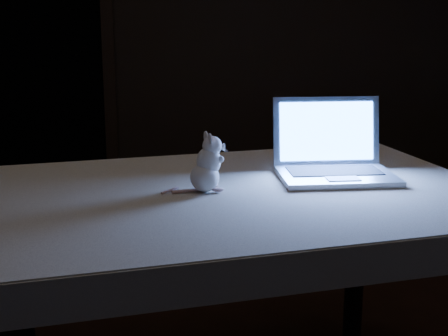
{
  "coord_description": "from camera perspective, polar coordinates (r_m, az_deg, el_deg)",
  "views": [
    {
      "loc": [
        -0.37,
        -1.89,
        1.38
      ],
      "look_at": [
        -0.13,
        0.05,
        0.9
      ],
      "focal_mm": 52.0,
      "sensor_mm": 36.0,
      "label": 1
    }
  ],
  "objects": [
    {
      "name": "table",
      "position": [
        2.18,
        0.44,
        -12.69
      ],
      "size": [
        1.68,
        1.23,
        0.82
      ],
      "primitive_type": null,
      "rotation": [
        0.0,
        0.0,
        0.16
      ],
      "color": "black",
      "rests_on": "floor"
    },
    {
      "name": "plush_mouse",
      "position": [
        1.99,
        -1.72,
        0.48
      ],
      "size": [
        0.17,
        0.17,
        0.18
      ],
      "primitive_type": null,
      "rotation": [
        0.0,
        0.0,
        0.33
      ],
      "color": "white",
      "rests_on": "tablecloth"
    },
    {
      "name": "tablecloth",
      "position": [
        2.08,
        2.65,
        -3.06
      ],
      "size": [
        1.72,
        1.21,
        0.1
      ],
      "primitive_type": null,
      "rotation": [
        0.0,
        0.0,
        0.07
      ],
      "color": "beige",
      "rests_on": "table"
    },
    {
      "name": "laptop",
      "position": [
        2.17,
        10.0,
        2.33
      ],
      "size": [
        0.38,
        0.34,
        0.26
      ],
      "primitive_type": null,
      "rotation": [
        0.0,
        0.0,
        -0.02
      ],
      "color": "#B3B4B8",
      "rests_on": "tablecloth"
    },
    {
      "name": "back_wall",
      "position": [
        4.41,
        -2.08,
        12.59
      ],
      "size": [
        4.5,
        0.04,
        2.6
      ],
      "primitive_type": "cube",
      "color": "black",
      "rests_on": "ground"
    },
    {
      "name": "doorway",
      "position": [
        4.46,
        -16.45,
        9.05
      ],
      "size": [
        1.06,
        0.36,
        2.13
      ],
      "primitive_type": null,
      "color": "black",
      "rests_on": "back_wall"
    }
  ]
}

